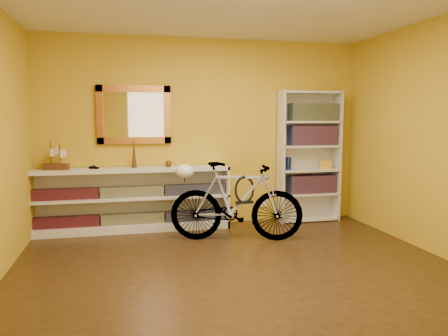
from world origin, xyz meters
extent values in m
cube|color=black|center=(0.00, 0.00, -0.01)|extent=(4.50, 4.00, 0.01)
cube|color=gold|center=(0.00, 2.00, 1.30)|extent=(4.50, 0.01, 2.60)
cube|color=gold|center=(2.25, 0.00, 1.30)|extent=(0.01, 4.00, 2.60)
cube|color=brown|center=(-0.95, 1.97, 1.55)|extent=(0.98, 0.06, 0.78)
cube|color=silver|center=(0.90, 1.99, 0.25)|extent=(0.09, 0.02, 0.09)
cube|color=black|center=(-1.00, 1.79, 0.17)|extent=(2.50, 0.13, 0.14)
cube|color=navy|center=(-1.00, 1.79, 0.54)|extent=(2.50, 0.13, 0.14)
imported|color=black|center=(-1.48, 1.81, 0.85)|extent=(0.00, 0.01, 0.00)
cone|color=#52391C|center=(-0.97, 1.81, 1.04)|extent=(0.07, 0.07, 0.39)
sphere|color=#52391C|center=(-0.52, 1.81, 0.89)|extent=(0.09, 0.09, 0.09)
cube|color=maroon|center=(1.58, 1.84, 0.55)|extent=(0.70, 0.22, 0.26)
cube|color=maroon|center=(1.58, 1.84, 1.25)|extent=(0.70, 0.22, 0.28)
cube|color=#164650|center=(1.58, 1.84, 1.59)|extent=(0.70, 0.22, 0.25)
cylinder|color=navy|center=(1.21, 1.82, 0.86)|extent=(0.08, 0.08, 0.18)
cube|color=maroon|center=(1.33, 1.87, 1.54)|extent=(0.13, 0.13, 0.16)
cube|color=gold|center=(1.78, 1.80, 0.83)|extent=(0.19, 0.15, 0.13)
imported|color=silver|center=(0.24, 1.05, 0.49)|extent=(0.85, 1.72, 0.98)
ellipsoid|color=white|center=(-0.38, 1.22, 0.86)|extent=(0.23, 0.22, 0.17)
torus|color=black|center=(0.33, 1.03, 0.64)|extent=(0.25, 0.03, 0.25)
camera|label=1|loc=(-1.08, -4.05, 1.52)|focal=34.97mm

